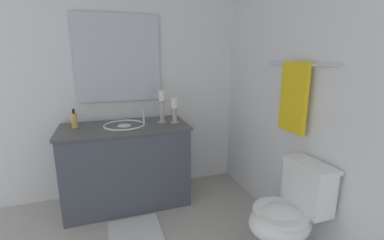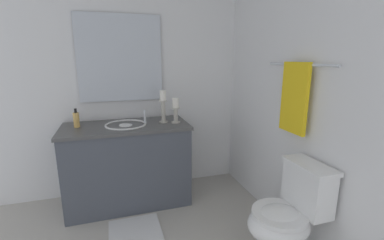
{
  "view_description": "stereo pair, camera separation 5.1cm",
  "coord_description": "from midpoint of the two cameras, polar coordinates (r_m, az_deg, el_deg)",
  "views": [
    {
      "loc": [
        1.53,
        -0.1,
        1.47
      ],
      "look_at": [
        -0.44,
        0.58,
        0.97
      ],
      "focal_mm": 24.46,
      "sensor_mm": 36.0,
      "label": 1
    },
    {
      "loc": [
        1.55,
        -0.05,
        1.47
      ],
      "look_at": [
        -0.44,
        0.58,
        0.97
      ],
      "focal_mm": 24.46,
      "sensor_mm": 36.0,
      "label": 2
    }
  ],
  "objects": [
    {
      "name": "towel_near_vanity",
      "position": [
        2.18,
        22.03,
        4.47
      ],
      "size": [
        0.28,
        0.03,
        0.54
      ],
      "primitive_type": "cube",
      "color": "yellow",
      "rests_on": "towel_bar"
    },
    {
      "name": "mirror",
      "position": [
        2.84,
        -14.86,
        12.85
      ],
      "size": [
        0.02,
        0.84,
        0.87
      ],
      "primitive_type": "cube",
      "color": "silver"
    },
    {
      "name": "wall_back",
      "position": [
        2.13,
        25.78,
        5.5
      ],
      "size": [
        2.67,
        0.04,
        2.45
      ],
      "primitive_type": "cube",
      "color": "white",
      "rests_on": "ground"
    },
    {
      "name": "bath_mat",
      "position": [
        2.42,
        -11.4,
        -23.98
      ],
      "size": [
        0.6,
        0.44,
        0.02
      ],
      "primitive_type": "cube",
      "color": "silver",
      "rests_on": "ground"
    },
    {
      "name": "soap_bottle",
      "position": [
        2.69,
        -23.42,
        0.1
      ],
      "size": [
        0.06,
        0.06,
        0.18
      ],
      "color": "#E5B259",
      "rests_on": "vanity_cabinet"
    },
    {
      "name": "toilet",
      "position": [
        2.11,
        20.75,
        -19.08
      ],
      "size": [
        0.39,
        0.54,
        0.75
      ],
      "color": "white",
      "rests_on": "ground"
    },
    {
      "name": "vanity_cabinet",
      "position": [
        2.77,
        -13.24,
        -9.38
      ],
      "size": [
        0.58,
        1.22,
        0.83
      ],
      "color": "#474C56",
      "rests_on": "ground"
    },
    {
      "name": "candle_holder_short",
      "position": [
        2.64,
        -5.76,
        3.17
      ],
      "size": [
        0.09,
        0.09,
        0.33
      ],
      "color": "#B7B2A5",
      "rests_on": "vanity_cabinet"
    },
    {
      "name": "candle_holder_tall",
      "position": [
        2.63,
        -3.03,
        2.21
      ],
      "size": [
        0.09,
        0.09,
        0.25
      ],
      "color": "#B7B2A5",
      "rests_on": "vanity_cabinet"
    },
    {
      "name": "wall_left",
      "position": [
        2.89,
        -16.09,
        8.04
      ],
      "size": [
        0.04,
        2.76,
        2.45
      ],
      "primitive_type": "cube",
      "color": "white",
      "rests_on": "ground"
    },
    {
      "name": "sink_basin",
      "position": [
        2.65,
        -13.65,
        -1.87
      ],
      "size": [
        0.4,
        0.4,
        0.24
      ],
      "color": "white",
      "rests_on": "vanity_cabinet"
    },
    {
      "name": "towel_bar",
      "position": [
        2.17,
        23.0,
        11.07
      ],
      "size": [
        0.74,
        0.02,
        0.02
      ],
      "primitive_type": "cylinder",
      "rotation": [
        0.0,
        1.57,
        0.0
      ],
      "color": "silver"
    }
  ]
}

